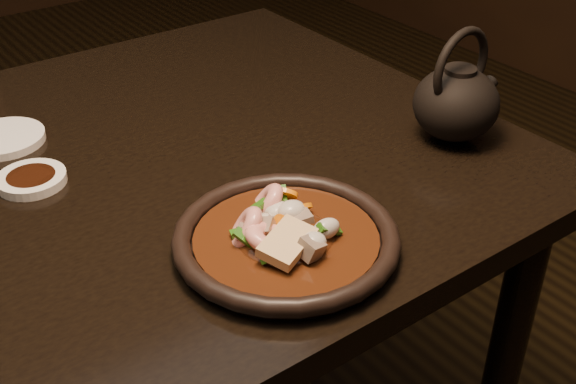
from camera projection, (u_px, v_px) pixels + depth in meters
plate at (286, 240)px, 0.86m from camera, size 0.27×0.27×0.03m
stirfry at (282, 233)px, 0.86m from camera, size 0.14×0.17×0.06m
soy_dish at (32, 179)px, 0.99m from camera, size 0.09×0.09×0.01m
saucer_right at (4, 139)px, 1.09m from camera, size 0.12×0.12×0.01m
teapot at (457, 100)px, 1.07m from camera, size 0.16×0.13×0.17m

